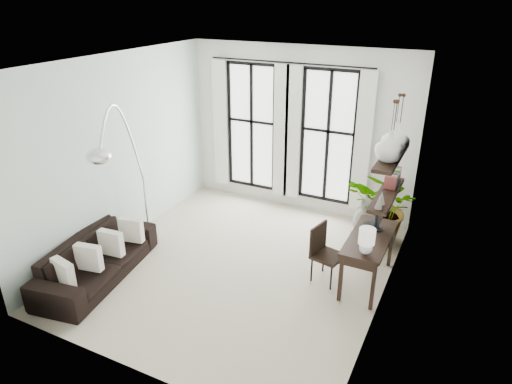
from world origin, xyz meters
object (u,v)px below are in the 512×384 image
Objects in this scene: plant at (385,207)px; sofa at (97,258)px; arc_lamp at (120,142)px; desk at (369,241)px; buddha at (365,224)px; desk_chair at (324,250)px.

sofa is at bearing -140.88° from plant.
arc_lamp is (0.10, 0.69, 1.69)m from sofa.
sofa is 4.78m from plant.
plant is at bearing 91.87° from desk.
arc_lamp reaches higher than buddha.
plant reaches higher than buddha.
arc_lamp is (-3.60, -2.32, 1.33)m from plant.
arc_lamp is 4.30m from buddha.
sofa is at bearing -141.65° from desk_chair.
desk_chair is 0.34× the size of arc_lamp.
desk is 1.35m from buddha.
arc_lamp is 3.10× the size of buddha.
desk reaches higher than sofa.
buddha is (-0.29, -0.13, -0.32)m from plant.
sofa is 1.64× the size of desk.
plant is 1.01× the size of desk.
plant is at bearing 82.23° from desk_chair.
sofa is 0.84× the size of arc_lamp.
desk reaches higher than desk_chair.
arc_lamp is at bearing -146.58° from buddha.
desk is 1.60× the size of buddha.
desk_chair is (-0.62, -0.14, -0.23)m from desk.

